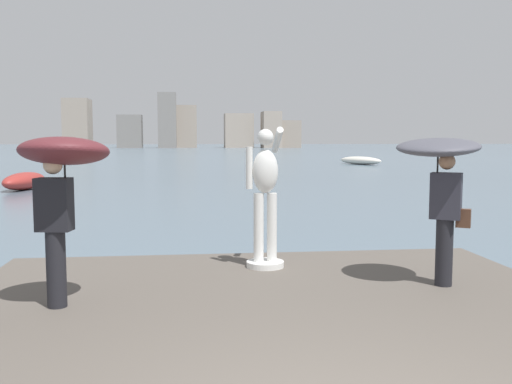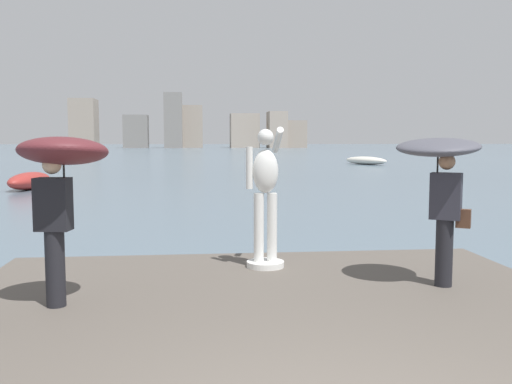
{
  "view_description": "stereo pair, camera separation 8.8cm",
  "coord_description": "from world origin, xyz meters",
  "px_view_note": "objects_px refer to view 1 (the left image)",
  "views": [
    {
      "loc": [
        -0.93,
        -3.11,
        2.32
      ],
      "look_at": [
        0.0,
        4.99,
        1.55
      ],
      "focal_mm": 39.8,
      "sensor_mm": 36.0,
      "label": 1
    },
    {
      "loc": [
        -0.84,
        -3.12,
        2.32
      ],
      "look_at": [
        0.0,
        4.99,
        1.55
      ],
      "focal_mm": 39.8,
      "sensor_mm": 36.0,
      "label": 2
    }
  ],
  "objects_px": {
    "boat_far": "(24,181)",
    "statue_white_figure": "(265,199)",
    "onlooker_right": "(441,169)",
    "boat_mid": "(360,160)",
    "onlooker_left": "(62,171)"
  },
  "relations": [
    {
      "from": "onlooker_right",
      "to": "statue_white_figure",
      "type": "bearing_deg",
      "value": 149.03
    },
    {
      "from": "statue_white_figure",
      "to": "onlooker_right",
      "type": "height_order",
      "value": "statue_white_figure"
    },
    {
      "from": "boat_far",
      "to": "statue_white_figure",
      "type": "bearing_deg",
      "value": -64.97
    },
    {
      "from": "statue_white_figure",
      "to": "onlooker_right",
      "type": "xyz_separation_m",
      "value": [
        2.13,
        -1.28,
        0.5
      ]
    },
    {
      "from": "boat_mid",
      "to": "statue_white_figure",
      "type": "bearing_deg",
      "value": -108.8
    },
    {
      "from": "onlooker_right",
      "to": "boat_mid",
      "type": "relative_size",
      "value": 0.39
    },
    {
      "from": "onlooker_left",
      "to": "onlooker_right",
      "type": "distance_m",
      "value": 4.69
    },
    {
      "from": "statue_white_figure",
      "to": "boat_mid",
      "type": "distance_m",
      "value": 43.72
    },
    {
      "from": "statue_white_figure",
      "to": "onlooker_left",
      "type": "xyz_separation_m",
      "value": [
        -2.53,
        -1.73,
        0.53
      ]
    },
    {
      "from": "boat_far",
      "to": "onlooker_right",
      "type": "bearing_deg",
      "value": -61.45
    },
    {
      "from": "boat_mid",
      "to": "onlooker_right",
      "type": "bearing_deg",
      "value": -105.66
    },
    {
      "from": "boat_mid",
      "to": "boat_far",
      "type": "bearing_deg",
      "value": -134.99
    },
    {
      "from": "statue_white_figure",
      "to": "boat_far",
      "type": "xyz_separation_m",
      "value": [
        -8.68,
        18.6,
        -1.04
      ]
    },
    {
      "from": "onlooker_left",
      "to": "statue_white_figure",
      "type": "bearing_deg",
      "value": 34.37
    },
    {
      "from": "onlooker_right",
      "to": "boat_mid",
      "type": "bearing_deg",
      "value": 74.34
    }
  ]
}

